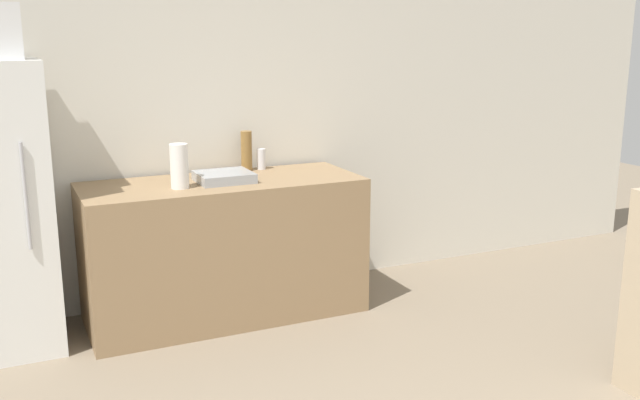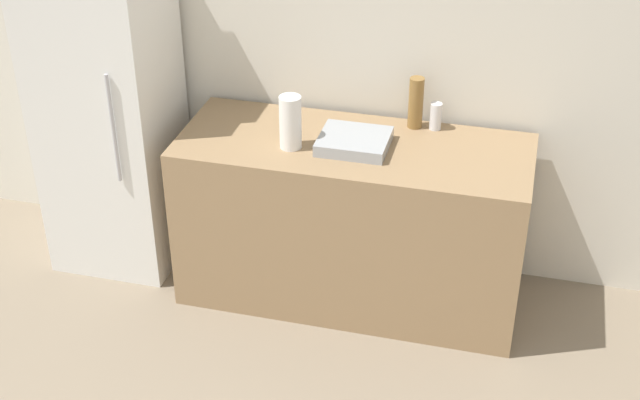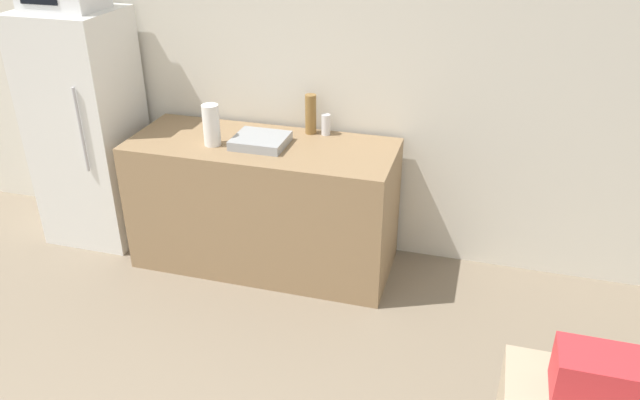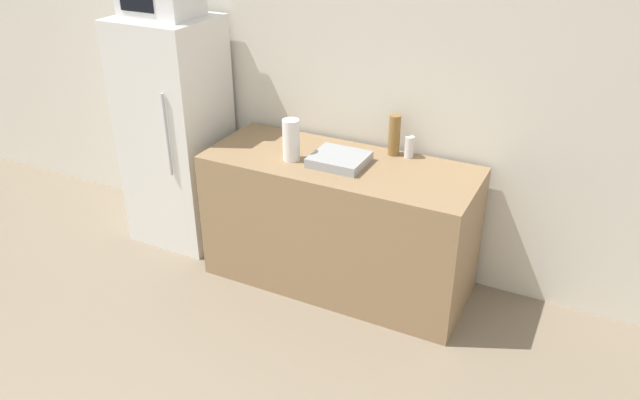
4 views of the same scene
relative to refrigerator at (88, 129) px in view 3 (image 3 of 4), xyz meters
name	(u,v)px [view 3 (image 3 of 4)]	position (x,y,z in m)	size (l,w,h in m)	color
wall_back	(266,66)	(1.25, 0.37, 0.46)	(8.00, 0.06, 2.60)	silver
refrigerator	(88,129)	(0.00, 0.00, 0.00)	(0.66, 0.61, 1.68)	white
counter	(264,204)	(1.35, -0.05, -0.39)	(1.77, 0.70, 0.90)	#937551
sink_basin	(260,141)	(1.36, -0.07, 0.09)	(0.34, 0.31, 0.06)	#9EA3A8
bottle_tall	(311,114)	(1.61, 0.22, 0.20)	(0.08, 0.08, 0.27)	olive
bottle_short	(326,125)	(1.72, 0.22, 0.13)	(0.06, 0.06, 0.14)	silver
basket	(603,378)	(3.19, -2.02, 0.31)	(0.28, 0.17, 0.16)	red
paper_towel_roll	(211,125)	(1.06, -0.15, 0.20)	(0.11, 0.11, 0.27)	white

